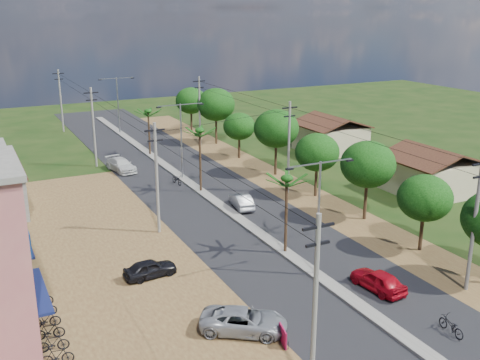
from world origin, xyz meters
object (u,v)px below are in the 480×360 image
Objects in this scene: parked_scooter_row at (53,343)px; car_white_far at (121,165)px; roadside_sign at (283,336)px; car_parked_silver at (244,321)px; moto_rider_east at (451,326)px; car_silver_mid at (241,201)px; car_parked_dark at (150,269)px; car_red_near at (378,281)px.

car_white_far is at bearing 68.91° from parked_scooter_row.
car_parked_silver is at bearing 137.01° from roadside_sign.
roadside_sign reaches higher than parked_scooter_row.
moto_rider_east is 9.44m from roadside_sign.
roadside_sign is (-1.18, -36.75, -0.19)m from car_white_far.
car_silver_mid is at bearing -79.03° from car_white_far.
moto_rider_east is (10.16, -5.31, -0.18)m from car_parked_silver.
parked_scooter_row is at bearing -18.20° from moto_rider_east.
car_parked_dark is 1.90× the size of moto_rider_east.
parked_scooter_row is at bearing -12.41° from car_red_near.
car_parked_silver is (-9.87, -0.50, -0.00)m from car_red_near.
car_red_near is 0.36× the size of parked_scooter_row.
car_red_near is 5.82m from moto_rider_east.
car_parked_silver is at bearing -168.35° from car_parked_dark.
car_parked_dark reaches higher than moto_rider_east.
car_parked_dark is at bearing -39.13° from car_red_near.
parked_scooter_row is at bearing 124.53° from car_parked_dark.
car_parked_silver is at bearing -104.55° from car_white_far.
roadside_sign is at bearing -112.08° from car_parked_silver.
car_parked_dark is at bearing 39.25° from parked_scooter_row.
car_silver_mid is 21.57m from roadside_sign.
roadside_sign is (-7.68, -20.16, -0.14)m from car_silver_mid.
roadside_sign is at bearing -23.69° from parked_scooter_row.
parked_scooter_row is (-11.11, 4.88, -0.01)m from roadside_sign.
roadside_sign is at bearing -164.83° from car_parked_dark.
moto_rider_east is at bearing 87.32° from car_red_near.
car_white_far is 0.43× the size of parked_scooter_row.
car_parked_silver reaches higher than roadside_sign.
parked_scooter_row is at bearing 108.20° from car_parked_silver.
car_parked_dark is 11.46m from roadside_sign.
car_silver_mid is 23.49m from moto_rider_east.
car_red_near reaches higher than car_parked_dark.
car_red_near is 2.11× the size of moto_rider_east.
car_parked_dark reaches higher than parked_scooter_row.
car_parked_silver is 2.41m from roadside_sign.
car_white_far reaches higher than parked_scooter_row.
car_silver_mid reaches higher than roadside_sign.
car_white_far reaches higher than car_red_near.
moto_rider_east is 1.55× the size of roadside_sign.
car_red_near is 0.83× the size of car_white_far.
car_white_far is 0.98× the size of car_parked_silver.
car_parked_silver is at bearing -2.66° from car_red_near.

